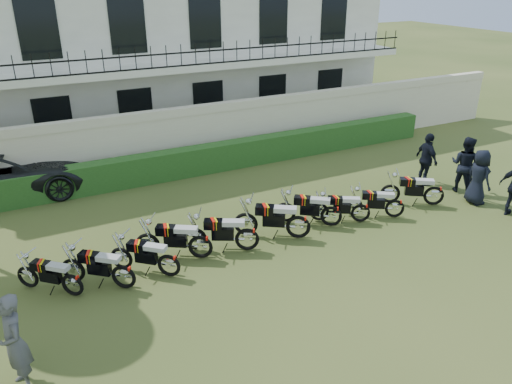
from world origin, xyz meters
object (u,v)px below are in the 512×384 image
Objects in this scene: motorcycle_1 at (123,271)px; motorcycle_7 at (361,209)px; motorcycle_6 at (332,211)px; officer_5 at (427,159)px; motorcycle_8 at (395,204)px; officer_4 at (465,165)px; motorcycle_0 at (72,280)px; motorcycle_9 at (434,191)px; inspector at (14,343)px; motorcycle_2 at (169,260)px; motorcycle_5 at (298,221)px; motorcycle_4 at (247,234)px; officer_3 at (479,177)px; suv at (1,173)px; motorcycle_3 at (200,241)px.

motorcycle_1 reaches higher than motorcycle_7.
officer_5 is at bearing -38.25° from motorcycle_6.
motorcycle_8 is 0.81× the size of officer_4.
motorcycle_0 is 0.84× the size of motorcycle_6.
motorcycle_6 is at bearing 110.74° from motorcycle_7.
motorcycle_9 is (2.76, -0.12, 0.05)m from motorcycle_7.
inspector reaches higher than motorcycle_9.
inspector reaches higher than motorcycle_2.
motorcycle_0 is 5.93m from motorcycle_5.
motorcycle_5 is 1.23m from motorcycle_6.
motorcycle_7 is at bearing -48.21° from motorcycle_1.
motorcycle_5 reaches higher than motorcycle_4.
officer_3 reaches higher than motorcycle_5.
motorcycle_1 reaches higher than motorcycle_0.
motorcycle_5 reaches higher than motorcycle_0.
motorcycle_2 is 0.25× the size of suv.
officer_3 is (1.35, -0.45, 0.39)m from motorcycle_9.
motorcycle_8 is 3.43m from officer_4.
motorcycle_4 is 4.78m from motorcycle_8.
motorcycle_5 is 0.32× the size of suv.
motorcycle_7 is 9.60m from inspector.
motorcycle_6 is 2.05m from motorcycle_8.
motorcycle_5 is 0.99× the size of officer_5.
motorcycle_5 is at bearing -44.78° from motorcycle_2.
inspector reaches higher than motorcycle_0.
officer_4 is at bearing -47.74° from motorcycle_8.
motorcycle_9 is (6.44, -0.16, -0.01)m from motorcycle_4.
inspector is 1.06× the size of officer_3.
inspector is at bearing -164.39° from motorcycle_0.
motorcycle_3 is (2.06, 0.44, 0.03)m from motorcycle_1.
motorcycle_5 is (4.83, 0.20, 0.06)m from motorcycle_1.
motorcycle_9 is at bearing -49.42° from motorcycle_1.
motorcycle_5 reaches higher than motorcycle_3.
motorcycle_5 reaches higher than motorcycle_1.
motorcycle_6 is (6.05, 0.38, 0.01)m from motorcycle_1.
motorcycle_7 is at bearing 118.59° from officer_5.
motorcycle_6 reaches higher than motorcycle_0.
motorcycle_8 is (6.00, -0.45, -0.06)m from motorcycle_3.
motorcycle_3 is at bearing 119.05° from motorcycle_8.
motorcycle_1 is 8.06m from motorcycle_8.
motorcycle_8 is at bearing -59.47° from motorcycle_5.
motorcycle_9 is 0.95× the size of officer_3.
motorcycle_8 reaches higher than motorcycle_0.
motorcycle_5 is 1.08× the size of motorcycle_9.
motorcycle_2 is 0.76× the size of inspector.
suv reaches higher than motorcycle_5.
motorcycle_4 is 0.96× the size of officer_4.
officer_4 is (10.33, 0.51, 0.48)m from motorcycle_2.
motorcycle_9 is at bearing -117.75° from suv.
motorcycle_6 is 0.87× the size of officer_5.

